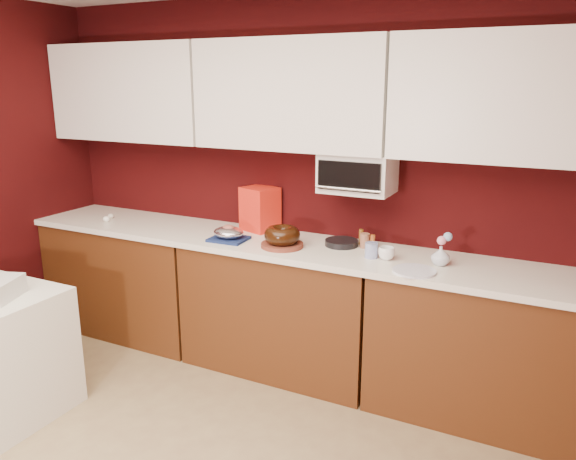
# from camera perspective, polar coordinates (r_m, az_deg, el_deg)

# --- Properties ---
(wall_back) EXTENTS (4.00, 0.02, 2.50)m
(wall_back) POSITION_cam_1_polar(r_m,az_deg,el_deg) (3.91, 1.54, 4.80)
(wall_back) COLOR #320607
(wall_back) RESTS_ON floor
(base_cabinet_left) EXTENTS (1.31, 0.58, 0.86)m
(base_cabinet_left) POSITION_cam_1_polar(r_m,az_deg,el_deg) (4.60, -15.50, -4.76)
(base_cabinet_left) COLOR #502810
(base_cabinet_left) RESTS_ON floor
(base_cabinet_center) EXTENTS (1.31, 0.58, 0.86)m
(base_cabinet_center) POSITION_cam_1_polar(r_m,az_deg,el_deg) (3.88, -0.52, -7.96)
(base_cabinet_center) COLOR #502810
(base_cabinet_center) RESTS_ON floor
(base_cabinet_right) EXTENTS (1.31, 0.58, 0.86)m
(base_cabinet_right) POSITION_cam_1_polar(r_m,az_deg,el_deg) (3.52, 19.53, -11.32)
(base_cabinet_right) COLOR #502810
(base_cabinet_right) RESTS_ON floor
(countertop) EXTENTS (4.00, 0.62, 0.04)m
(countertop) POSITION_cam_1_polar(r_m,az_deg,el_deg) (3.72, -0.54, -1.57)
(countertop) COLOR white
(countertop) RESTS_ON base_cabinet_center
(upper_cabinet_left) EXTENTS (1.31, 0.33, 0.70)m
(upper_cabinet_left) POSITION_cam_1_polar(r_m,az_deg,el_deg) (4.45, -15.52, 13.29)
(upper_cabinet_left) COLOR white
(upper_cabinet_left) RESTS_ON wall_back
(upper_cabinet_center) EXTENTS (1.31, 0.33, 0.70)m
(upper_cabinet_center) POSITION_cam_1_polar(r_m,az_deg,el_deg) (3.70, 0.48, 13.58)
(upper_cabinet_center) COLOR white
(upper_cabinet_center) RESTS_ON wall_back
(upper_cabinet_right) EXTENTS (1.31, 0.33, 0.70)m
(upper_cabinet_right) POSITION_cam_1_polar(r_m,az_deg,el_deg) (3.33, 22.03, 12.37)
(upper_cabinet_right) COLOR white
(upper_cabinet_right) RESTS_ON wall_back
(toaster_oven) EXTENTS (0.45, 0.30, 0.25)m
(toaster_oven) POSITION_cam_1_polar(r_m,az_deg,el_deg) (3.59, 7.10, 5.80)
(toaster_oven) COLOR white
(toaster_oven) RESTS_ON upper_cabinet_center
(toaster_oven_door) EXTENTS (0.40, 0.02, 0.18)m
(toaster_oven_door) POSITION_cam_1_polar(r_m,az_deg,el_deg) (3.44, 6.19, 5.43)
(toaster_oven_door) COLOR black
(toaster_oven_door) RESTS_ON toaster_oven
(toaster_oven_handle) EXTENTS (0.42, 0.02, 0.02)m
(toaster_oven_handle) POSITION_cam_1_polar(r_m,az_deg,el_deg) (3.44, 6.06, 4.16)
(toaster_oven_handle) COLOR silver
(toaster_oven_handle) RESTS_ON toaster_oven
(cake_base) EXTENTS (0.28, 0.28, 0.03)m
(cake_base) POSITION_cam_1_polar(r_m,az_deg,el_deg) (3.61, -0.60, -1.54)
(cake_base) COLOR brown
(cake_base) RESTS_ON countertop
(bundt_cake) EXTENTS (0.28, 0.28, 0.09)m
(bundt_cake) POSITION_cam_1_polar(r_m,az_deg,el_deg) (3.60, -0.60, -0.51)
(bundt_cake) COLOR black
(bundt_cake) RESTS_ON cake_base
(navy_towel) EXTENTS (0.25, 0.22, 0.02)m
(navy_towel) POSITION_cam_1_polar(r_m,az_deg,el_deg) (3.78, -6.04, -0.92)
(navy_towel) COLOR navy
(navy_towel) RESTS_ON countertop
(foil_ham_nest) EXTENTS (0.25, 0.22, 0.08)m
(foil_ham_nest) POSITION_cam_1_polar(r_m,az_deg,el_deg) (3.77, -6.06, -0.25)
(foil_ham_nest) COLOR white
(foil_ham_nest) RESTS_ON navy_towel
(roasted_ham) EXTENTS (0.10, 0.09, 0.06)m
(roasted_ham) POSITION_cam_1_polar(r_m,az_deg,el_deg) (3.77, -6.07, 0.12)
(roasted_ham) COLOR #A5594B
(roasted_ham) RESTS_ON foil_ham_nest
(pandoro_box) EXTENTS (0.28, 0.27, 0.31)m
(pandoro_box) POSITION_cam_1_polar(r_m,az_deg,el_deg) (4.00, -2.86, 2.17)
(pandoro_box) COLOR red
(pandoro_box) RESTS_ON countertop
(dark_pan) EXTENTS (0.28, 0.28, 0.04)m
(dark_pan) POSITION_cam_1_polar(r_m,az_deg,el_deg) (3.66, 5.46, -1.30)
(dark_pan) COLOR black
(dark_pan) RESTS_ON countertop
(coffee_mug) EXTENTS (0.12, 0.12, 0.09)m
(coffee_mug) POSITION_cam_1_polar(r_m,az_deg,el_deg) (3.40, 9.99, -2.23)
(coffee_mug) COLOR white
(coffee_mug) RESTS_ON countertop
(blue_jar) EXTENTS (0.08, 0.08, 0.09)m
(blue_jar) POSITION_cam_1_polar(r_m,az_deg,el_deg) (3.43, 8.46, -2.04)
(blue_jar) COLOR #1B3795
(blue_jar) RESTS_ON countertop
(flower_vase) EXTENTS (0.11, 0.11, 0.13)m
(flower_vase) POSITION_cam_1_polar(r_m,az_deg,el_deg) (3.37, 15.24, -2.40)
(flower_vase) COLOR silver
(flower_vase) RESTS_ON countertop
(flower_pink) EXTENTS (0.05, 0.05, 0.05)m
(flower_pink) POSITION_cam_1_polar(r_m,az_deg,el_deg) (3.34, 15.34, -1.04)
(flower_pink) COLOR pink
(flower_pink) RESTS_ON flower_vase
(flower_blue) EXTENTS (0.05, 0.05, 0.05)m
(flower_blue) POSITION_cam_1_polar(r_m,az_deg,el_deg) (3.35, 15.94, -0.66)
(flower_blue) COLOR #8AB4DD
(flower_blue) RESTS_ON flower_vase
(china_plate) EXTENTS (0.27, 0.27, 0.01)m
(china_plate) POSITION_cam_1_polar(r_m,az_deg,el_deg) (3.23, 12.70, -4.08)
(china_plate) COLOR white
(china_plate) RESTS_ON countertop
(amber_bottle) EXTENTS (0.03, 0.03, 0.09)m
(amber_bottle) POSITION_cam_1_polar(r_m,az_deg,el_deg) (3.62, 8.59, -1.18)
(amber_bottle) COLOR #9C4D1C
(amber_bottle) RESTS_ON countertop
(paper_cup) EXTENTS (0.08, 0.08, 0.09)m
(paper_cup) POSITION_cam_1_polar(r_m,az_deg,el_deg) (3.63, 7.80, -1.07)
(paper_cup) COLOR brown
(paper_cup) RESTS_ON countertop
(egg_left) EXTENTS (0.07, 0.06, 0.04)m
(egg_left) POSITION_cam_1_polar(r_m,az_deg,el_deg) (4.47, -17.97, 1.06)
(egg_left) COLOR white
(egg_left) RESTS_ON countertop
(egg_right) EXTENTS (0.06, 0.05, 0.04)m
(egg_right) POSITION_cam_1_polar(r_m,az_deg,el_deg) (4.57, -17.56, 1.36)
(egg_right) COLOR silver
(egg_right) RESTS_ON countertop
(amber_bottle_tall) EXTENTS (0.03, 0.03, 0.10)m
(amber_bottle_tall) POSITION_cam_1_polar(r_m,az_deg,el_deg) (3.69, 7.43, -0.70)
(amber_bottle_tall) COLOR brown
(amber_bottle_tall) RESTS_ON countertop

